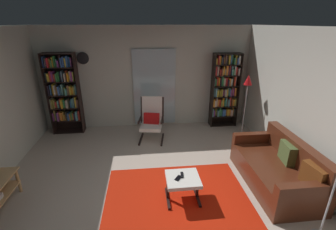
{
  "coord_description": "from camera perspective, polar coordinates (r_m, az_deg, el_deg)",
  "views": [
    {
      "loc": [
        -0.08,
        -3.13,
        2.66
      ],
      "look_at": [
        0.37,
        1.1,
        0.97
      ],
      "focal_mm": 25.02,
      "sensor_mm": 36.0,
      "label": 1
    }
  ],
  "objects": [
    {
      "name": "ground_plane",
      "position": [
        4.1,
        -3.69,
        -18.74
      ],
      "size": [
        7.02,
        7.02,
        0.0
      ],
      "primitive_type": "plane",
      "color": "#C1AE9D"
    },
    {
      "name": "wall_back",
      "position": [
        6.18,
        -5.23,
        8.89
      ],
      "size": [
        5.6,
        0.06,
        2.6
      ],
      "primitive_type": "cube",
      "color": "beige",
      "rests_on": "ground"
    },
    {
      "name": "wall_right",
      "position": [
        4.4,
        33.6,
        -0.07
      ],
      "size": [
        0.06,
        6.0,
        2.6
      ],
      "primitive_type": "cube",
      "color": "beige",
      "rests_on": "ground"
    },
    {
      "name": "glass_door_panel",
      "position": [
        6.18,
        -3.3,
        6.56
      ],
      "size": [
        1.1,
        0.01,
        2.0
      ],
      "primitive_type": "cube",
      "color": "silver"
    },
    {
      "name": "area_rug",
      "position": [
        4.05,
        2.18,
        -19.3
      ],
      "size": [
        2.31,
        1.71,
        0.01
      ],
      "primitive_type": "cube",
      "color": "red",
      "rests_on": "ground"
    },
    {
      "name": "bookshelf_near_tv",
      "position": [
        6.31,
        -24.05,
        5.16
      ],
      "size": [
        0.74,
        0.3,
        2.01
      ],
      "color": "black",
      "rests_on": "ground"
    },
    {
      "name": "bookshelf_near_sofa",
      "position": [
        6.38,
        13.59,
        6.24
      ],
      "size": [
        0.7,
        0.3,
        1.95
      ],
      "color": "black",
      "rests_on": "ground"
    },
    {
      "name": "leather_sofa",
      "position": [
        4.56,
        25.23,
        -11.87
      ],
      "size": [
        0.89,
        1.73,
        0.81
      ],
      "color": "#512414",
      "rests_on": "ground"
    },
    {
      "name": "lounge_armchair",
      "position": [
        5.59,
        -4.0,
        -0.7
      ],
      "size": [
        0.66,
        0.73,
        1.02
      ],
      "color": "black",
      "rests_on": "ground"
    },
    {
      "name": "ottoman",
      "position": [
        3.82,
        3.63,
        -15.8
      ],
      "size": [
        0.52,
        0.48,
        0.41
      ],
      "color": "white",
      "rests_on": "ground"
    },
    {
      "name": "tv_remote",
      "position": [
        3.82,
        3.4,
        -14.37
      ],
      "size": [
        0.06,
        0.15,
        0.02
      ],
      "primitive_type": "cube",
      "rotation": [
        0.0,
        0.0,
        -0.12
      ],
      "color": "black",
      "rests_on": "ottoman"
    },
    {
      "name": "cell_phone",
      "position": [
        3.75,
        2.52,
        -15.11
      ],
      "size": [
        0.14,
        0.15,
        0.01
      ],
      "primitive_type": "cube",
      "rotation": [
        0.0,
        0.0,
        -0.6
      ],
      "color": "black",
      "rests_on": "ottoman"
    },
    {
      "name": "floor_lamp_by_shelf",
      "position": [
        5.76,
        18.76,
        6.29
      ],
      "size": [
        0.22,
        0.22,
        1.55
      ],
      "color": "#A5A5AD",
      "rests_on": "ground"
    },
    {
      "name": "wall_clock",
      "position": [
        6.18,
        -20.05,
        12.9
      ],
      "size": [
        0.29,
        0.03,
        0.29
      ],
      "color": "silver"
    }
  ]
}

